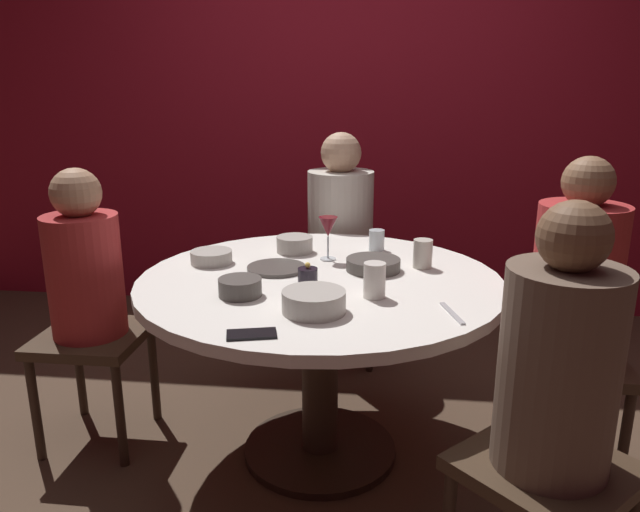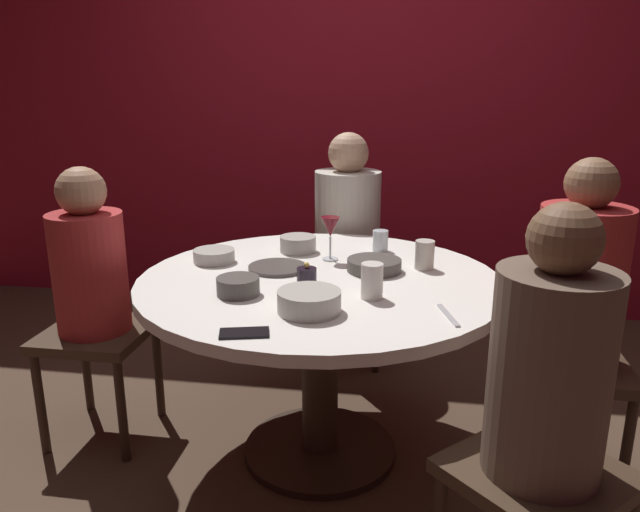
{
  "view_description": "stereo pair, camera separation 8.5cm",
  "coord_description": "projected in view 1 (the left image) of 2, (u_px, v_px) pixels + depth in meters",
  "views": [
    {
      "loc": [
        0.24,
        -2.08,
        1.42
      ],
      "look_at": [
        0.0,
        0.0,
        0.82
      ],
      "focal_mm": 33.74,
      "sensor_mm": 36.0,
      "label": 1
    },
    {
      "loc": [
        0.33,
        -2.07,
        1.42
      ],
      "look_at": [
        0.0,
        0.0,
        0.82
      ],
      "focal_mm": 33.74,
      "sensor_mm": 36.0,
      "label": 2
    }
  ],
  "objects": [
    {
      "name": "bowl_small_white",
      "position": [
        314.0,
        301.0,
        1.86
      ],
      "size": [
        0.2,
        0.2,
        0.07
      ],
      "primitive_type": "cylinder",
      "color": "#B2ADA3",
      "rests_on": "dining_table"
    },
    {
      "name": "ground_plane",
      "position": [
        320.0,
        452.0,
        2.41
      ],
      "size": [
        8.0,
        8.0,
        0.0
      ],
      "primitive_type": "plane",
      "color": "#4C3828"
    },
    {
      "name": "bowl_sauce_side",
      "position": [
        211.0,
        257.0,
        2.37
      ],
      "size": [
        0.16,
        0.16,
        0.05
      ],
      "primitive_type": "cylinder",
      "color": "#B2ADA3",
      "rests_on": "dining_table"
    },
    {
      "name": "seated_diner_front_right",
      "position": [
        557.0,
        378.0,
        1.49
      ],
      "size": [
        0.57,
        0.57,
        1.16
      ],
      "rotation": [
        0.0,
        0.0,
        2.36
      ],
      "color": "#3F2D1E",
      "rests_on": "ground"
    },
    {
      "name": "candle_holder",
      "position": [
        308.0,
        276.0,
        2.11
      ],
      "size": [
        0.07,
        0.07,
        0.08
      ],
      "color": "black",
      "rests_on": "dining_table"
    },
    {
      "name": "dining_table",
      "position": [
        320.0,
        316.0,
        2.25
      ],
      "size": [
        1.33,
        1.33,
        0.74
      ],
      "color": "white",
      "rests_on": "ground"
    },
    {
      "name": "seated_diner_right",
      "position": [
        575.0,
        288.0,
        2.11
      ],
      "size": [
        0.4,
        0.4,
        1.19
      ],
      "rotation": [
        0.0,
        0.0,
        3.14
      ],
      "color": "#3F2D1E",
      "rests_on": "ground"
    },
    {
      "name": "bowl_rice_portion",
      "position": [
        240.0,
        287.0,
        2.0
      ],
      "size": [
        0.14,
        0.14,
        0.06
      ],
      "primitive_type": "cylinder",
      "color": "#4C4742",
      "rests_on": "dining_table"
    },
    {
      "name": "fork_near_plate",
      "position": [
        452.0,
        313.0,
        1.85
      ],
      "size": [
        0.06,
        0.18,
        0.01
      ],
      "primitive_type": "cube",
      "rotation": [
        0.0,
        0.0,
        0.27
      ],
      "color": "#B7B7BC",
      "rests_on": "dining_table"
    },
    {
      "name": "seated_diner_left",
      "position": [
        86.0,
        279.0,
        2.32
      ],
      "size": [
        0.4,
        0.4,
        1.12
      ],
      "rotation": [
        0.0,
        0.0,
        6.28
      ],
      "color": "#3F2D1E",
      "rests_on": "ground"
    },
    {
      "name": "back_wall",
      "position": [
        352.0,
        104.0,
        3.71
      ],
      "size": [
        6.0,
        0.1,
        2.6
      ],
      "primitive_type": "cube",
      "color": "maroon",
      "rests_on": "ground"
    },
    {
      "name": "cup_near_candle",
      "position": [
        374.0,
        280.0,
        1.98
      ],
      "size": [
        0.07,
        0.07,
        0.12
      ],
      "primitive_type": "cylinder",
      "color": "silver",
      "rests_on": "dining_table"
    },
    {
      "name": "seated_diner_back",
      "position": [
        340.0,
        223.0,
        3.07
      ],
      "size": [
        0.4,
        0.4,
        1.19
      ],
      "rotation": [
        0.0,
        0.0,
        4.71
      ],
      "color": "#3F2D1E",
      "rests_on": "ground"
    },
    {
      "name": "dinner_plate",
      "position": [
        277.0,
        268.0,
        2.29
      ],
      "size": [
        0.22,
        0.22,
        0.01
      ],
      "primitive_type": "cylinder",
      "color": "#4C4742",
      "rests_on": "dining_table"
    },
    {
      "name": "bowl_serving_large",
      "position": [
        295.0,
        244.0,
        2.52
      ],
      "size": [
        0.15,
        0.15,
        0.07
      ],
      "primitive_type": "cylinder",
      "color": "#B2ADA3",
      "rests_on": "dining_table"
    },
    {
      "name": "cell_phone",
      "position": [
        252.0,
        334.0,
        1.69
      ],
      "size": [
        0.15,
        0.1,
        0.01
      ],
      "primitive_type": "cube",
      "rotation": [
        0.0,
        0.0,
        4.96
      ],
      "color": "black",
      "rests_on": "dining_table"
    },
    {
      "name": "bowl_salad_center",
      "position": [
        373.0,
        264.0,
        2.28
      ],
      "size": [
        0.21,
        0.21,
        0.05
      ],
      "primitive_type": "cylinder",
      "color": "#4C4742",
      "rests_on": "dining_table"
    },
    {
      "name": "knife_near_plate",
      "position": [
        419.0,
        256.0,
        2.46
      ],
      "size": [
        0.04,
        0.18,
        0.01
      ],
      "primitive_type": "cube",
      "rotation": [
        0.0,
        0.0,
        -0.11
      ],
      "color": "#B7B7BC",
      "rests_on": "dining_table"
    },
    {
      "name": "wine_glass",
      "position": [
        328.0,
        229.0,
        2.39
      ],
      "size": [
        0.08,
        0.08,
        0.18
      ],
      "color": "silver",
      "rests_on": "dining_table"
    },
    {
      "name": "cup_by_right_diner",
      "position": [
        423.0,
        254.0,
        2.3
      ],
      "size": [
        0.07,
        0.07,
        0.11
      ],
      "primitive_type": "cylinder",
      "color": "beige",
      "rests_on": "dining_table"
    },
    {
      "name": "cup_by_left_diner",
      "position": [
        377.0,
        240.0,
        2.55
      ],
      "size": [
        0.07,
        0.07,
        0.09
      ],
      "primitive_type": "cylinder",
      "color": "silver",
      "rests_on": "dining_table"
    }
  ]
}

